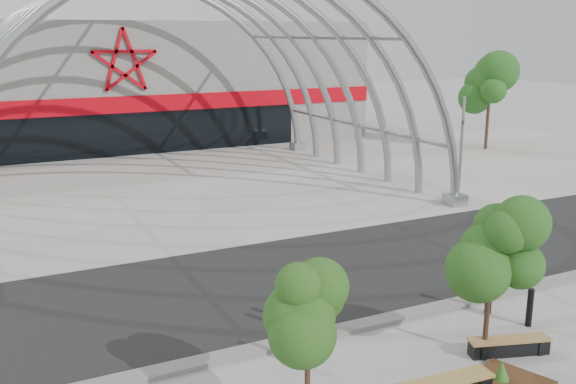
{
  "coord_description": "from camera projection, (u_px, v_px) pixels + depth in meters",
  "views": [
    {
      "loc": [
        -8.28,
        -12.87,
        7.27
      ],
      "look_at": [
        0.0,
        4.0,
        2.6
      ],
      "focal_mm": 40.0,
      "sensor_mm": 36.0,
      "label": 1
    }
  ],
  "objects": [
    {
      "name": "ground",
      "position": [
        356.0,
        323.0,
        16.51
      ],
      "size": [
        140.0,
        140.0,
        0.0
      ],
      "primitive_type": "plane",
      "color": "gray",
      "rests_on": "ground"
    },
    {
      "name": "road",
      "position": [
        295.0,
        278.0,
        19.55
      ],
      "size": [
        140.0,
        7.0,
        0.02
      ],
      "primitive_type": "cube",
      "color": "black",
      "rests_on": "ground"
    },
    {
      "name": "forecourt",
      "position": [
        180.0,
        192.0,
        30.01
      ],
      "size": [
        60.0,
        17.0,
        0.04
      ],
      "primitive_type": "cube",
      "color": "#A9A499",
      "rests_on": "ground"
    },
    {
      "name": "kerb",
      "position": [
        362.0,
        325.0,
        16.27
      ],
      "size": [
        60.0,
        0.5,
        0.12
      ],
      "primitive_type": "cube",
      "color": "slate",
      "rests_on": "ground"
    },
    {
      "name": "arena_building",
      "position": [
        102.0,
        81.0,
        44.69
      ],
      "size": [
        34.0,
        15.24,
        8.0
      ],
      "color": "slate",
      "rests_on": "ground"
    },
    {
      "name": "vault_canopy",
      "position": [
        180.0,
        192.0,
        30.01
      ],
      "size": [
        20.8,
        15.8,
        20.36
      ],
      "color": "gray",
      "rests_on": "ground"
    },
    {
      "name": "signal_pole",
      "position": [
        461.0,
        148.0,
        27.86
      ],
      "size": [
        0.35,
        0.64,
        4.64
      ],
      "color": "gray",
      "rests_on": "ground"
    },
    {
      "name": "street_tree_0",
      "position": [
        308.0,
        314.0,
        11.5
      ],
      "size": [
        1.45,
        1.45,
        3.3
      ],
      "color": "#321A14",
      "rests_on": "ground"
    },
    {
      "name": "street_tree_1",
      "position": [
        492.0,
        250.0,
        14.28
      ],
      "size": [
        1.51,
        1.51,
        3.58
      ],
      "color": "black",
      "rests_on": "ground"
    },
    {
      "name": "bench_1",
      "position": [
        509.0,
        346.0,
        14.89
      ],
      "size": [
        1.96,
        0.98,
        0.4
      ],
      "color": "black",
      "rests_on": "ground"
    },
    {
      "name": "bollard_0",
      "position": [
        290.0,
        344.0,
        14.46
      ],
      "size": [
        0.15,
        0.15,
        0.92
      ],
      "primitive_type": "cylinder",
      "color": "black",
      "rests_on": "ground"
    },
    {
      "name": "bollard_1",
      "position": [
        311.0,
        308.0,
        16.09
      ],
      "size": [
        0.18,
        0.18,
        1.15
      ],
      "primitive_type": "cylinder",
      "color": "black",
      "rests_on": "ground"
    },
    {
      "name": "bollard_2",
      "position": [
        298.0,
        313.0,
        15.91
      ],
      "size": [
        0.16,
        0.16,
        1.0
      ],
      "primitive_type": "cylinder",
      "color": "black",
      "rests_on": "ground"
    },
    {
      "name": "bollard_3",
      "position": [
        489.0,
        293.0,
        17.01
      ],
      "size": [
        0.18,
        0.18,
        1.13
      ],
      "primitive_type": "cylinder",
      "color": "black",
      "rests_on": "ground"
    },
    {
      "name": "bollard_4",
      "position": [
        530.0,
        307.0,
        16.26
      ],
      "size": [
        0.16,
        0.16,
        1.01
      ],
      "primitive_type": "cylinder",
      "color": "black",
      "rests_on": "ground"
    },
    {
      "name": "bg_tree_1",
      "position": [
        490.0,
        83.0,
        40.14
      ],
      "size": [
        2.7,
        2.7,
        5.91
      ],
      "color": "#2F2117",
      "rests_on": "ground"
    }
  ]
}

